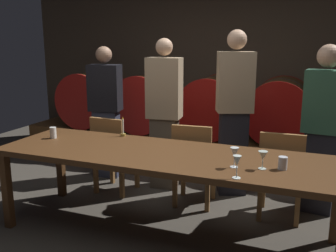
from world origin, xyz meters
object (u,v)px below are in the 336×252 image
guest_center_left (164,114)px  guest_far_right (322,129)px  wine_glass_center (237,162)px  cup_right (283,163)px  chair_right (281,171)px  wine_barrel_far_left (94,98)px  wine_barrel_left (149,102)px  chair_center (194,161)px  dining_table (165,160)px  guest_far_left (106,112)px  wine_barrel_center (214,106)px  wine_glass_right (263,156)px  wine_glass_left (235,153)px  cup_left (53,133)px  candle_center (123,131)px  chair_left (113,151)px  wine_barrel_right (280,110)px

guest_center_left → guest_far_right: size_ratio=1.03×
wine_glass_center → cup_right: (0.28, 0.31, -0.07)m
chair_right → wine_barrel_far_left: bearing=-28.7°
wine_barrel_left → chair_center: wine_barrel_left is taller
dining_table → guest_far_left: 1.70m
dining_table → guest_far_right: bearing=38.9°
wine_barrel_center → wine_glass_center: size_ratio=5.15×
chair_center → wine_glass_right: bearing=130.5°
wine_glass_left → cup_left: size_ratio=1.42×
wine_barrel_left → candle_center: (0.51, -1.77, 0.00)m
chair_left → candle_center: candle_center is taller
guest_far_left → wine_glass_left: 2.28m
wine_barrel_right → dining_table: (-0.75, -2.16, -0.11)m
wine_barrel_center → wine_glass_center: 2.67m
guest_far_right → wine_glass_center: guest_far_right is taller
chair_right → wine_glass_right: 0.87m
wine_glass_center → guest_far_right: bearing=68.0°
chair_center → guest_far_right: size_ratio=0.53×
wine_barrel_center → chair_right: (1.05, -1.50, -0.32)m
wine_barrel_left → chair_left: 1.53m
candle_center → cup_left: (-0.60, -0.32, 0.00)m
cup_left → guest_far_left: bearing=92.0°
guest_far_left → dining_table: bearing=126.4°
wine_barrel_left → wine_barrel_center: bearing=0.0°
candle_center → wine_glass_right: 1.53m
wine_barrel_right → wine_glass_left: 2.32m
guest_far_left → cup_right: (2.22, -1.22, -0.02)m
chair_left → wine_glass_right: 1.94m
wine_glass_left → wine_glass_right: size_ratio=1.13×
wine_barrel_right → guest_far_right: 1.26m
chair_right → guest_center_left: bearing=-18.2°
wine_barrel_far_left → wine_glass_center: (2.75, -2.54, 0.07)m
wine_barrel_right → guest_far_right: size_ratio=0.51×
guest_far_right → wine_barrel_right: bearing=-60.1°
chair_left → wine_barrel_left: bearing=-78.8°
chair_center → wine_barrel_right: bearing=-119.6°
cup_right → chair_left: bearing=158.2°
wine_barrel_far_left → candle_center: wine_barrel_far_left is taller
wine_barrel_far_left → guest_far_left: guest_far_left is taller
wine_barrel_center → wine_glass_right: 2.47m
wine_barrel_right → candle_center: 2.23m
guest_center_left → cup_right: (1.40, -1.13, -0.07)m
cup_right → wine_barrel_left: bearing=133.0°
wine_barrel_left → chair_left: (0.22, -1.48, -0.32)m
wine_barrel_right → wine_glass_left: (-0.13, -2.32, 0.06)m
wine_glass_center → chair_left: bearing=146.3°
dining_table → chair_right: bearing=36.0°
wine_glass_right → dining_table: bearing=172.0°
wine_glass_right → wine_barrel_center: bearing=112.9°
chair_left → wine_glass_left: size_ratio=5.67×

